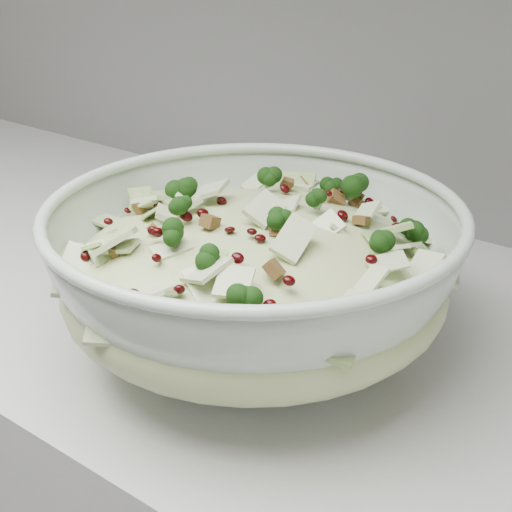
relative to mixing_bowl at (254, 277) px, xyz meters
The scene contains 2 objects.
mixing_bowl is the anchor object (origin of this frame).
salad 0.02m from the mixing_bowl, 82.87° to the left, with size 0.47×0.47×0.15m.
Camera 1 is at (0.25, 1.15, 1.27)m, focal length 50.00 mm.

